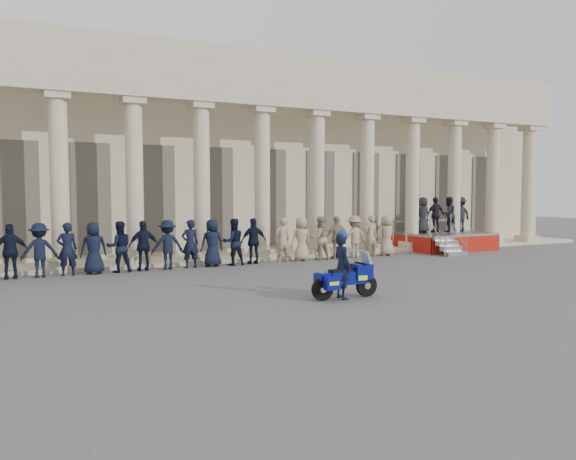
{
  "coord_description": "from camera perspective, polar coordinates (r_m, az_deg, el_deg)",
  "views": [
    {
      "loc": [
        -8.1,
        -13.3,
        2.86
      ],
      "look_at": [
        -0.05,
        2.89,
        1.6
      ],
      "focal_mm": 35.0,
      "sensor_mm": 36.0,
      "label": 1
    }
  ],
  "objects": [
    {
      "name": "ground",
      "position": [
        15.83,
        4.86,
        -6.44
      ],
      "size": [
        90.0,
        90.0,
        0.0
      ],
      "primitive_type": "plane",
      "color": "#4D4D50",
      "rests_on": "ground"
    },
    {
      "name": "building",
      "position": [
        29.24,
        -10.39,
        7.19
      ],
      "size": [
        40.0,
        12.5,
        9.0
      ],
      "color": "#C1B291",
      "rests_on": "ground"
    },
    {
      "name": "officer_rank",
      "position": [
        20.89,
        -12.22,
        -1.48
      ],
      "size": [
        20.15,
        0.68,
        1.81
      ],
      "color": "black",
      "rests_on": "ground"
    },
    {
      "name": "reviewing_stand",
      "position": [
        28.39,
        15.68,
        0.82
      ],
      "size": [
        4.19,
        4.03,
        2.57
      ],
      "color": "gray",
      "rests_on": "ground"
    },
    {
      "name": "motorcycle",
      "position": [
        15.06,
        5.86,
        -4.89
      ],
      "size": [
        1.95,
        0.8,
        1.25
      ],
      "rotation": [
        0.0,
        0.0,
        -0.03
      ],
      "color": "black",
      "rests_on": "ground"
    },
    {
      "name": "rider",
      "position": [
        14.95,
        5.52,
        -3.53
      ],
      "size": [
        0.44,
        0.65,
        1.84
      ],
      "rotation": [
        0.0,
        0.0,
        1.54
      ],
      "color": "black",
      "rests_on": "ground"
    }
  ]
}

